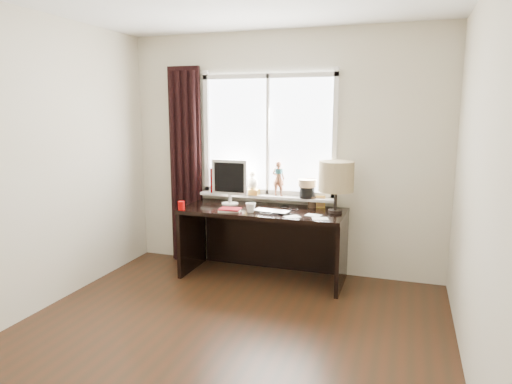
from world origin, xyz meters
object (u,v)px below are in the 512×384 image
(laptop, at_px, (272,212))
(desk, at_px, (266,229))
(table_lamp, at_px, (336,177))
(monitor, at_px, (230,179))
(red_cup, at_px, (181,206))
(mug, at_px, (251,207))

(laptop, xyz_separation_m, desk, (-0.14, 0.24, -0.26))
(desk, distance_m, table_lamp, 0.96)
(desk, xyz_separation_m, monitor, (-0.42, 0.02, 0.52))
(red_cup, height_order, monitor, monitor)
(laptop, height_order, monitor, monitor)
(desk, xyz_separation_m, table_lamp, (0.74, -0.03, 0.61))
(red_cup, bearing_deg, laptop, 9.83)
(red_cup, height_order, desk, red_cup)
(mug, bearing_deg, desk, 75.87)
(desk, relative_size, monitor, 3.47)
(desk, bearing_deg, laptop, -59.85)
(mug, distance_m, monitor, 0.51)
(mug, bearing_deg, red_cup, -171.09)
(table_lamp, bearing_deg, desk, 177.90)
(table_lamp, bearing_deg, monitor, 177.53)
(table_lamp, bearing_deg, laptop, -160.89)
(laptop, bearing_deg, mug, -158.70)
(laptop, distance_m, table_lamp, 0.73)
(red_cup, distance_m, desk, 0.93)
(monitor, bearing_deg, table_lamp, -2.47)
(mug, height_order, red_cup, mug)
(red_cup, distance_m, monitor, 0.61)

